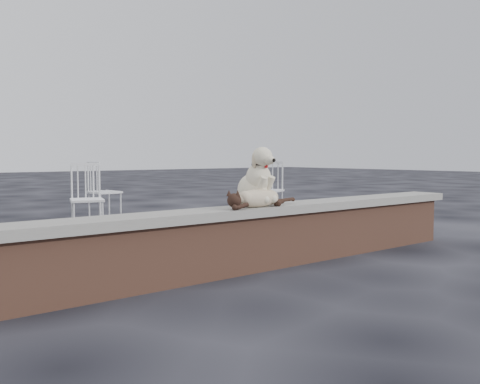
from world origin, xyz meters
TOP-DOWN VIEW (x-y plane):
  - ground at (0.00, 0.00)m, footprint 60.00×60.00m
  - brick_wall at (0.00, 0.00)m, footprint 6.00×0.30m
  - capstone at (0.00, 0.00)m, footprint 6.20×0.40m
  - dog at (0.27, 0.06)m, footprint 0.39×0.49m
  - cat at (0.19, -0.09)m, footprint 1.08×0.32m
  - chair_b at (-0.07, 3.05)m, footprint 0.71×0.71m
  - chair_e at (0.76, 4.31)m, footprint 0.61×0.61m
  - chair_d at (3.04, 2.92)m, footprint 0.75×0.75m

SIDE VIEW (x-z plane):
  - ground at x=0.00m, z-range 0.00..0.00m
  - brick_wall at x=0.00m, z-range 0.00..0.50m
  - chair_b at x=-0.07m, z-range 0.00..0.94m
  - chair_e at x=0.76m, z-range 0.00..0.94m
  - chair_d at x=3.04m, z-range 0.00..0.94m
  - capstone at x=0.00m, z-range 0.50..0.58m
  - cat at x=0.19m, z-range 0.58..0.76m
  - dog at x=0.27m, z-range 0.58..1.13m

